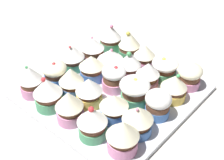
{
  "coord_description": "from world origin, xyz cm",
  "views": [
    {
      "loc": [
        -42.38,
        -37.41,
        48.56
      ],
      "look_at": [
        0.0,
        0.0,
        4.2
      ],
      "focal_mm": 49.03,
      "sensor_mm": 36.0,
      "label": 1
    }
  ],
  "objects_px": {
    "cupcake_23": "(93,49)",
    "cupcake_24": "(110,37)",
    "cupcake_0": "(123,136)",
    "cupcake_13": "(129,65)",
    "cupcake_17": "(91,68)",
    "cupcake_18": "(110,60)",
    "cupcake_12": "(114,78)",
    "cupcake_14": "(145,56)",
    "cupcake_4": "(189,75)",
    "cupcake_16": "(71,81)",
    "cupcake_6": "(114,107)",
    "cupcake_10": "(68,106)",
    "cupcake_15": "(48,93)",
    "cupcake_8": "(148,76)",
    "cupcake_3": "(174,87)",
    "cupcake_2": "(158,104)",
    "cupcake_11": "(89,91)",
    "cupcake_22": "(71,57)",
    "cupcake_21": "(55,72)",
    "cupcake_20": "(31,81)",
    "cupcake_5": "(92,122)",
    "cupcake_1": "(138,120)",
    "cupcake_19": "(129,45)",
    "baking_tray": "(112,92)",
    "cupcake_9": "(165,68)",
    "cupcake_7": "(135,90)"
  },
  "relations": [
    {
      "from": "cupcake_4",
      "to": "cupcake_10",
      "type": "xyz_separation_m",
      "value": [
        -0.27,
        0.13,
        0.01
      ]
    },
    {
      "from": "cupcake_18",
      "to": "cupcake_16",
      "type": "bearing_deg",
      "value": 178.05
    },
    {
      "from": "cupcake_12",
      "to": "cupcake_22",
      "type": "xyz_separation_m",
      "value": [
        -0.01,
        0.14,
        0.0
      ]
    },
    {
      "from": "cupcake_2",
      "to": "cupcake_12",
      "type": "relative_size",
      "value": 0.94
    },
    {
      "from": "cupcake_2",
      "to": "cupcake_22",
      "type": "relative_size",
      "value": 0.91
    },
    {
      "from": "cupcake_8",
      "to": "cupcake_19",
      "type": "height_order",
      "value": "cupcake_19"
    },
    {
      "from": "cupcake_11",
      "to": "cupcake_22",
      "type": "height_order",
      "value": "cupcake_22"
    },
    {
      "from": "cupcake_17",
      "to": "cupcake_3",
      "type": "bearing_deg",
      "value": -69.21
    },
    {
      "from": "cupcake_5",
      "to": "baking_tray",
      "type": "bearing_deg",
      "value": 26.46
    },
    {
      "from": "cupcake_10",
      "to": "cupcake_17",
      "type": "height_order",
      "value": "cupcake_10"
    },
    {
      "from": "cupcake_3",
      "to": "cupcake_21",
      "type": "bearing_deg",
      "value": 119.61
    },
    {
      "from": "cupcake_8",
      "to": "cupcake_3",
      "type": "bearing_deg",
      "value": -81.15
    },
    {
      "from": "cupcake_5",
      "to": "cupcake_23",
      "type": "height_order",
      "value": "cupcake_5"
    },
    {
      "from": "cupcake_11",
      "to": "cupcake_19",
      "type": "distance_m",
      "value": 0.21
    },
    {
      "from": "cupcake_2",
      "to": "cupcake_17",
      "type": "height_order",
      "value": "cupcake_17"
    },
    {
      "from": "cupcake_14",
      "to": "cupcake_11",
      "type": "bearing_deg",
      "value": 176.9
    },
    {
      "from": "cupcake_2",
      "to": "cupcake_15",
      "type": "xyz_separation_m",
      "value": [
        -0.14,
        0.2,
        0.01
      ]
    },
    {
      "from": "cupcake_20",
      "to": "cupcake_22",
      "type": "bearing_deg",
      "value": 2.62
    },
    {
      "from": "cupcake_20",
      "to": "cupcake_22",
      "type": "xyz_separation_m",
      "value": [
        0.13,
        0.01,
        -0.0
      ]
    },
    {
      "from": "cupcake_4",
      "to": "cupcake_8",
      "type": "height_order",
      "value": "cupcake_8"
    },
    {
      "from": "cupcake_11",
      "to": "cupcake_19",
      "type": "relative_size",
      "value": 0.85
    },
    {
      "from": "cupcake_7",
      "to": "cupcake_21",
      "type": "relative_size",
      "value": 1.09
    },
    {
      "from": "cupcake_21",
      "to": "cupcake_22",
      "type": "xyz_separation_m",
      "value": [
        0.07,
        0.01,
        0.0
      ]
    },
    {
      "from": "cupcake_8",
      "to": "cupcake_21",
      "type": "distance_m",
      "value": 0.22
    },
    {
      "from": "cupcake_23",
      "to": "cupcake_24",
      "type": "xyz_separation_m",
      "value": [
        0.07,
        0.0,
        0.0
      ]
    },
    {
      "from": "cupcake_2",
      "to": "cupcake_20",
      "type": "height_order",
      "value": "cupcake_20"
    },
    {
      "from": "cupcake_22",
      "to": "cupcake_21",
      "type": "bearing_deg",
      "value": -168.27
    },
    {
      "from": "cupcake_11",
      "to": "cupcake_23",
      "type": "xyz_separation_m",
      "value": [
        0.13,
        0.12,
        -0.0
      ]
    },
    {
      "from": "cupcake_17",
      "to": "cupcake_18",
      "type": "distance_m",
      "value": 0.06
    },
    {
      "from": "cupcake_18",
      "to": "cupcake_0",
      "type": "bearing_deg",
      "value": -133.29
    },
    {
      "from": "cupcake_11",
      "to": "cupcake_19",
      "type": "bearing_deg",
      "value": 13.85
    },
    {
      "from": "cupcake_9",
      "to": "cupcake_16",
      "type": "bearing_deg",
      "value": 146.56
    },
    {
      "from": "cupcake_4",
      "to": "cupcake_16",
      "type": "bearing_deg",
      "value": 137.26
    },
    {
      "from": "cupcake_12",
      "to": "cupcake_14",
      "type": "bearing_deg",
      "value": -0.96
    },
    {
      "from": "cupcake_8",
      "to": "cupcake_18",
      "type": "xyz_separation_m",
      "value": [
        -0.0,
        0.12,
        -0.01
      ]
    },
    {
      "from": "cupcake_17",
      "to": "cupcake_12",
      "type": "bearing_deg",
      "value": -81.64
    },
    {
      "from": "baking_tray",
      "to": "cupcake_8",
      "type": "xyz_separation_m",
      "value": [
        0.06,
        -0.06,
        0.04
      ]
    },
    {
      "from": "cupcake_5",
      "to": "cupcake_2",
      "type": "bearing_deg",
      "value": -25.38
    },
    {
      "from": "cupcake_5",
      "to": "cupcake_6",
      "type": "height_order",
      "value": "cupcake_5"
    },
    {
      "from": "cupcake_0",
      "to": "cupcake_13",
      "type": "height_order",
      "value": "cupcake_13"
    },
    {
      "from": "cupcake_0",
      "to": "cupcake_9",
      "type": "distance_m",
      "value": 0.25
    },
    {
      "from": "cupcake_5",
      "to": "cupcake_17",
      "type": "distance_m",
      "value": 0.19
    },
    {
      "from": "cupcake_6",
      "to": "cupcake_12",
      "type": "relative_size",
      "value": 0.95
    },
    {
      "from": "cupcake_18",
      "to": "cupcake_24",
      "type": "xyz_separation_m",
      "value": [
        0.08,
        0.07,
        0.01
      ]
    },
    {
      "from": "cupcake_14",
      "to": "cupcake_19",
      "type": "height_order",
      "value": "cupcake_19"
    },
    {
      "from": "cupcake_5",
      "to": "cupcake_19",
      "type": "height_order",
      "value": "cupcake_19"
    },
    {
      "from": "cupcake_10",
      "to": "cupcake_15",
      "type": "xyz_separation_m",
      "value": [
        -0.0,
        0.06,
        0.0
      ]
    },
    {
      "from": "cupcake_1",
      "to": "cupcake_12",
      "type": "xyz_separation_m",
      "value": [
        0.07,
        0.13,
        -0.0
      ]
    },
    {
      "from": "cupcake_18",
      "to": "cupcake_23",
      "type": "height_order",
      "value": "cupcake_23"
    },
    {
      "from": "cupcake_8",
      "to": "cupcake_0",
      "type": "bearing_deg",
      "value": -157.53
    }
  ]
}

